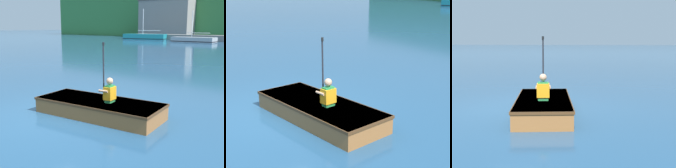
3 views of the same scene
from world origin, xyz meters
The scene contains 3 objects.
ground_plane centered at (0.00, 0.00, 0.00)m, with size 300.00×300.00×0.00m, color navy.
rowboat_foreground centered at (0.82, 0.61, 0.23)m, with size 3.53×1.82×0.40m.
person_paddler centered at (1.19, 0.67, 0.69)m, with size 0.37×0.39×1.48m.
Camera 2 is at (7.29, -2.84, 2.95)m, focal length 55.00 mm.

